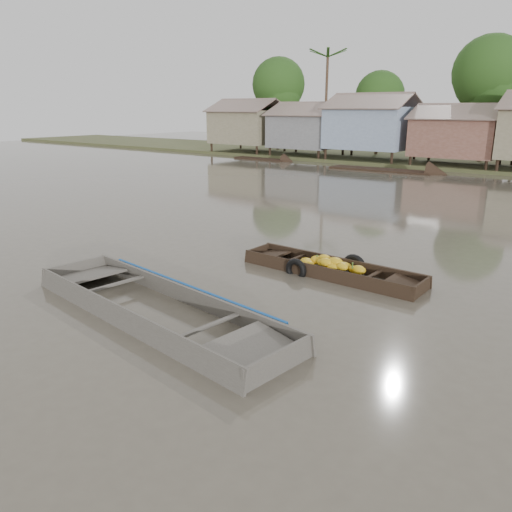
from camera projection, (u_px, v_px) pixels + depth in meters
The scene contains 3 objects.
ground at pixel (243, 295), 11.80m from camera, with size 120.00×120.00×0.00m, color #534D40.
banana_boat at pixel (329, 269), 13.28m from camera, with size 5.04×1.36×0.72m.
viewer_boat at pixel (157, 313), 10.63m from camera, with size 7.33×2.69×0.58m.
Camera 1 is at (6.94, -8.59, 4.26)m, focal length 35.00 mm.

